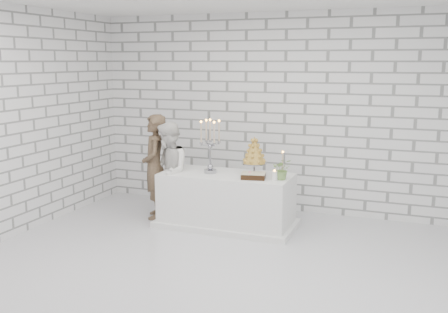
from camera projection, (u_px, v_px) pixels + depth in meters
ground at (226, 268)px, 5.80m from camera, size 6.00×5.00×0.01m
wall_back at (285, 113)px, 7.82m from camera, size 6.00×0.01×3.00m
wall_front at (86, 189)px, 3.23m from camera, size 6.00×0.01×3.00m
wall_left at (5, 124)px, 6.58m from camera, size 0.01×5.00×3.00m
cake_table at (226, 200)px, 7.21m from camera, size 1.80×0.80×0.75m
groom at (155, 167)px, 7.56m from camera, size 0.58×0.66×1.53m
bride at (168, 172)px, 7.40m from camera, size 0.82×0.88×1.44m
candelabra at (210, 146)px, 7.13m from camera, size 0.31×0.31×0.76m
croquembouche at (254, 156)px, 7.04m from camera, size 0.42×0.42×0.53m
chocolate_cake at (253, 176)px, 6.84m from camera, size 0.35×0.28×0.08m
pillar_candle at (274, 176)px, 6.75m from camera, size 0.08×0.08×0.12m
extra_taper at (283, 164)px, 6.99m from camera, size 0.07×0.07×0.32m
flowers at (282, 169)px, 6.78m from camera, size 0.31×0.29×0.28m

